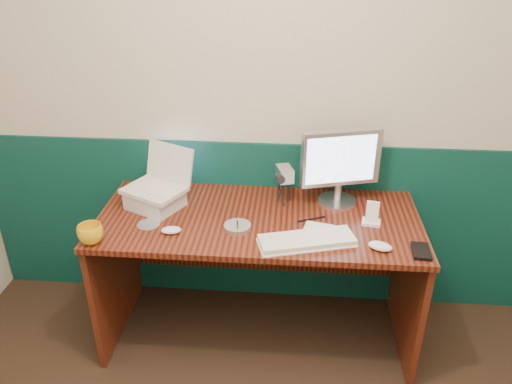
# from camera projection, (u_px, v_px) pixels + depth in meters

# --- Properties ---
(back_wall) EXTENTS (3.50, 0.04, 2.50)m
(back_wall) POSITION_uv_depth(u_px,v_px,m) (287.00, 98.00, 2.56)
(back_wall) COLOR beige
(back_wall) RESTS_ON ground
(wainscot) EXTENTS (3.48, 0.02, 1.00)m
(wainscot) POSITION_uv_depth(u_px,v_px,m) (283.00, 224.00, 2.90)
(wainscot) COLOR #072F28
(wainscot) RESTS_ON ground
(desk) EXTENTS (1.60, 0.70, 0.75)m
(desk) POSITION_uv_depth(u_px,v_px,m) (258.00, 278.00, 2.65)
(desk) COLOR #340E09
(desk) RESTS_ON ground
(laptop_riser) EXTENTS (0.32, 0.30, 0.09)m
(laptop_riser) POSITION_uv_depth(u_px,v_px,m) (155.00, 199.00, 2.55)
(laptop_riser) COLOR silver
(laptop_riser) RESTS_ON desk
(laptop) EXTENTS (0.35, 0.32, 0.24)m
(laptop) POSITION_uv_depth(u_px,v_px,m) (152.00, 171.00, 2.48)
(laptop) COLOR silver
(laptop) RESTS_ON laptop_riser
(monitor) EXTENTS (0.42, 0.22, 0.40)m
(monitor) POSITION_uv_depth(u_px,v_px,m) (340.00, 168.00, 2.52)
(monitor) COLOR silver
(monitor) RESTS_ON desk
(keyboard) EXTENTS (0.45, 0.26, 0.02)m
(keyboard) POSITION_uv_depth(u_px,v_px,m) (307.00, 241.00, 2.26)
(keyboard) COLOR white
(keyboard) RESTS_ON desk
(mouse_right) EXTENTS (0.12, 0.10, 0.04)m
(mouse_right) POSITION_uv_depth(u_px,v_px,m) (380.00, 246.00, 2.21)
(mouse_right) COLOR white
(mouse_right) RESTS_ON desk
(mouse_left) EXTENTS (0.10, 0.07, 0.03)m
(mouse_left) POSITION_uv_depth(u_px,v_px,m) (171.00, 230.00, 2.34)
(mouse_left) COLOR white
(mouse_left) RESTS_ON desk
(mug) EXTENTS (0.15, 0.15, 0.09)m
(mug) POSITION_uv_depth(u_px,v_px,m) (91.00, 234.00, 2.25)
(mug) COLOR gold
(mug) RESTS_ON desk
(camcorder) EXTENTS (0.13, 0.16, 0.21)m
(camcorder) POSITION_uv_depth(u_px,v_px,m) (284.00, 185.00, 2.56)
(camcorder) COLOR silver
(camcorder) RESTS_ON desk
(cd_spindle) EXTENTS (0.13, 0.13, 0.03)m
(cd_spindle) POSITION_uv_depth(u_px,v_px,m) (237.00, 227.00, 2.37)
(cd_spindle) COLOR silver
(cd_spindle) RESTS_ON desk
(cd_loose_a) EXTENTS (0.11, 0.11, 0.00)m
(cd_loose_a) POSITION_uv_depth(u_px,v_px,m) (149.00, 224.00, 2.41)
(cd_loose_a) COLOR silver
(cd_loose_a) RESTS_ON desk
(pen) EXTENTS (0.14, 0.07, 0.01)m
(pen) POSITION_uv_depth(u_px,v_px,m) (311.00, 219.00, 2.45)
(pen) COLOR black
(pen) RESTS_ON desk
(papers) EXTENTS (0.16, 0.12, 0.00)m
(papers) POSITION_uv_depth(u_px,v_px,m) (319.00, 228.00, 2.38)
(papers) COLOR white
(papers) RESTS_ON desk
(dock) EXTENTS (0.10, 0.08, 0.02)m
(dock) POSITION_uv_depth(u_px,v_px,m) (371.00, 222.00, 2.42)
(dock) COLOR white
(dock) RESTS_ON desk
(music_player) EXTENTS (0.06, 0.04, 0.10)m
(music_player) POSITION_uv_depth(u_px,v_px,m) (372.00, 212.00, 2.39)
(music_player) COLOR white
(music_player) RESTS_ON dock
(pda) EXTENTS (0.09, 0.14, 0.02)m
(pda) POSITION_uv_depth(u_px,v_px,m) (421.00, 251.00, 2.20)
(pda) COLOR black
(pda) RESTS_ON desk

